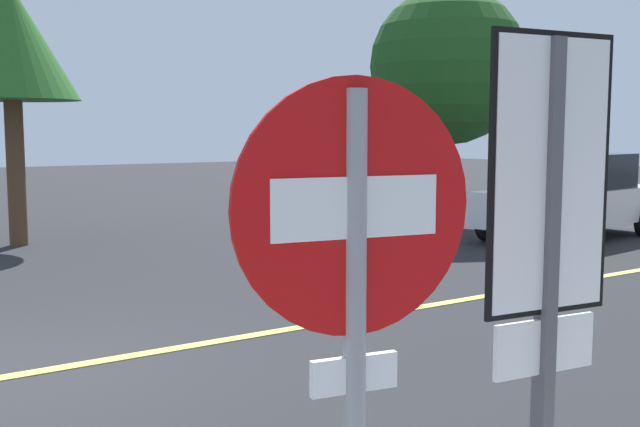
{
  "coord_description": "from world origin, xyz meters",
  "views": [
    {
      "loc": [
        -1.12,
        -6.95,
        2.18
      ],
      "look_at": [
        3.94,
        0.71,
        1.17
      ],
      "focal_mm": 42.56,
      "sensor_mm": 36.0,
      "label": 1
    }
  ],
  "objects_px": {
    "stop_sign": "(354,329)",
    "car_white_far_lane": "(572,197)",
    "speed_limit_sign": "(548,249)",
    "tree_left_verge": "(10,43)",
    "tree_centre_verge": "(448,67)"
  },
  "relations": [
    {
      "from": "stop_sign",
      "to": "car_white_far_lane",
      "type": "distance_m",
      "value": 13.9
    },
    {
      "from": "stop_sign",
      "to": "car_white_far_lane",
      "type": "relative_size",
      "value": 0.51
    },
    {
      "from": "speed_limit_sign",
      "to": "stop_sign",
      "type": "bearing_deg",
      "value": 179.65
    },
    {
      "from": "speed_limit_sign",
      "to": "tree_left_verge",
      "type": "xyz_separation_m",
      "value": [
        0.94,
        13.25,
        2.01
      ]
    },
    {
      "from": "speed_limit_sign",
      "to": "car_white_far_lane",
      "type": "distance_m",
      "value": 13.24
    },
    {
      "from": "stop_sign",
      "to": "car_white_far_lane",
      "type": "xyz_separation_m",
      "value": [
        11.29,
        8.08,
        -0.75
      ]
    },
    {
      "from": "car_white_far_lane",
      "to": "tree_left_verge",
      "type": "bearing_deg",
      "value": 151.47
    },
    {
      "from": "tree_left_verge",
      "to": "car_white_far_lane",
      "type": "bearing_deg",
      "value": -28.53
    },
    {
      "from": "stop_sign",
      "to": "tree_centre_verge",
      "type": "distance_m",
      "value": 15.58
    },
    {
      "from": "tree_centre_verge",
      "to": "speed_limit_sign",
      "type": "bearing_deg",
      "value": -131.51
    },
    {
      "from": "car_white_far_lane",
      "to": "tree_left_verge",
      "type": "height_order",
      "value": "tree_left_verge"
    },
    {
      "from": "speed_limit_sign",
      "to": "tree_left_verge",
      "type": "distance_m",
      "value": 13.43
    },
    {
      "from": "stop_sign",
      "to": "speed_limit_sign",
      "type": "distance_m",
      "value": 0.86
    },
    {
      "from": "tree_left_verge",
      "to": "tree_centre_verge",
      "type": "height_order",
      "value": "tree_centre_verge"
    },
    {
      "from": "car_white_far_lane",
      "to": "speed_limit_sign",
      "type": "bearing_deg",
      "value": -142.27
    }
  ]
}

